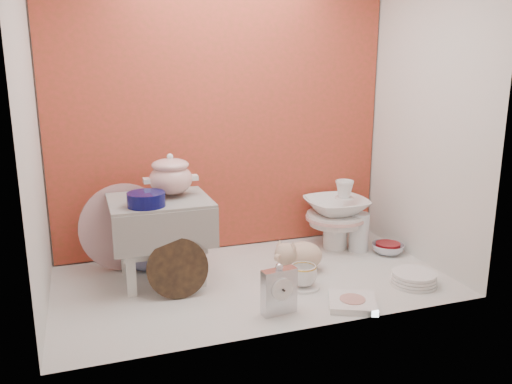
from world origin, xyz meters
The scene contains 17 objects.
ground centered at (0.00, 0.00, 0.00)m, with size 1.80×1.80×0.00m, color silver.
niche_shell centered at (0.00, 0.18, 0.93)m, with size 1.86×1.03×1.53m.
step_stool centered at (-0.40, 0.15, 0.20)m, with size 0.45×0.38×0.39m, color silver, non-canonical shape.
soup_tureen centered at (-0.34, 0.18, 0.49)m, with size 0.24×0.24×0.20m, color white, non-canonical shape.
cobalt_bowl centered at (-0.47, 0.04, 0.42)m, with size 0.16×0.16×0.06m, color #090A46.
floral_platter centered at (-0.55, 0.34, 0.21)m, with size 0.43×0.05×0.43m, color silver, non-canonical shape.
blue_white_vase centered at (-0.45, 0.33, 0.12)m, with size 0.23×0.23×0.24m, color silver.
lacquer_tray centered at (-0.36, -0.07, 0.13)m, with size 0.27×0.06×0.26m, color black, non-canonical shape.
mantel_clock centered at (-0.01, -0.35, 0.11)m, with size 0.14×0.05×0.21m, color silver.
plush_pig centered at (0.25, 0.02, 0.08)m, with size 0.27×0.19×0.16m, color #C9A98D.
teacup_saucer centered at (0.19, -0.15, 0.01)m, with size 0.15×0.15×0.01m, color white.
gold_rim_teacup centered at (0.19, -0.15, 0.06)m, with size 0.12×0.12×0.10m, color white.
lattice_dish centered at (0.31, -0.38, 0.01)m, with size 0.19×0.19×0.03m, color white.
dinner_plate_stack centered at (0.68, -0.28, 0.03)m, with size 0.21×0.21×0.06m, color white.
crystal_bowl centered at (0.79, 0.10, 0.03)m, with size 0.17×0.17×0.05m, color silver.
clear_glass_vase centered at (0.67, 0.19, 0.10)m, with size 0.10×0.10×0.21m, color silver.
porcelain_tower centered at (0.57, 0.28, 0.19)m, with size 0.33×0.33×0.38m, color white, non-canonical shape.
Camera 1 is at (-0.72, -2.13, 0.98)m, focal length 36.19 mm.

